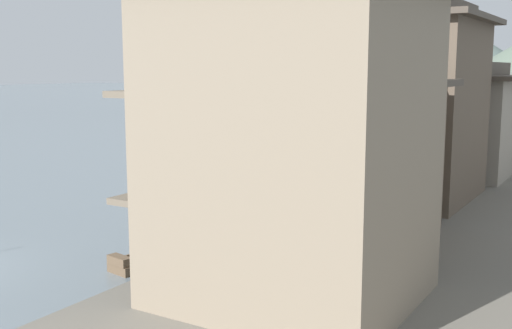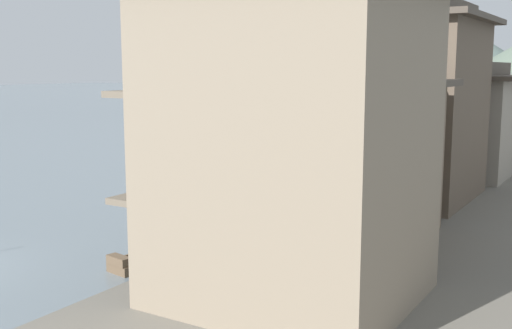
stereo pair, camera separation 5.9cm
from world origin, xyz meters
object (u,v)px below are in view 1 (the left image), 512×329
object	(u,v)px
boat_moored_third	(450,140)
house_waterfront_narrow	(468,120)
house_waterfront_tall	(424,103)
mooring_post_dock_near	(176,253)
mooring_post_dock_mid	(302,202)
stone_bridge	(458,95)
house_waterfront_nearest	(293,130)
mooring_post_dock_far	(368,178)
boat_moored_far	(182,250)
house_waterfront_second	(359,151)
boat_moored_second	(237,200)
boat_moored_nearest	(414,156)

from	to	relation	value
boat_moored_third	house_waterfront_narrow	bearing A→B (deg)	-73.52
house_waterfront_tall	mooring_post_dock_near	size ratio (longest dim) A/B	10.22
mooring_post_dock_mid	stone_bridge	distance (m)	56.16
house_waterfront_tall	house_waterfront_narrow	world-z (taller)	house_waterfront_tall
house_waterfront_nearest	mooring_post_dock_far	size ratio (longest dim) A/B	12.03
boat_moored_third	boat_moored_far	distance (m)	38.54
boat_moored_third	house_waterfront_second	bearing A→B (deg)	-80.81
boat_moored_far	house_waterfront_tall	distance (m)	12.97
boat_moored_third	boat_moored_far	size ratio (longest dim) A/B	0.86
house_waterfront_second	mooring_post_dock_far	world-z (taller)	house_waterfront_second
boat_moored_second	house_waterfront_narrow	xyz separation A→B (m)	(7.84, 11.30, 3.31)
boat_moored_nearest	house_waterfront_second	world-z (taller)	house_waterfront_second
house_waterfront_second	mooring_post_dock_near	size ratio (longest dim) A/B	7.61
mooring_post_dock_far	house_waterfront_second	bearing A→B (deg)	-70.81
boat_moored_far	house_waterfront_narrow	xyz separation A→B (m)	(5.18, 18.86, 3.43)
boat_moored_nearest	stone_bridge	bearing A→B (deg)	98.94
house_waterfront_narrow	mooring_post_dock_near	bearing A→B (deg)	-98.91
boat_moored_nearest	boat_moored_second	xyz separation A→B (m)	(-2.47, -19.29, 0.06)
house_waterfront_second	mooring_post_dock_near	world-z (taller)	house_waterfront_second
mooring_post_dock_far	boat_moored_far	bearing A→B (deg)	-98.17
house_waterfront_second	mooring_post_dock_mid	bearing A→B (deg)	147.19
house_waterfront_nearest	house_waterfront_second	bearing A→B (deg)	97.20
house_waterfront_nearest	house_waterfront_second	world-z (taller)	house_waterfront_nearest
mooring_post_dock_near	house_waterfront_narrow	bearing A→B (deg)	81.09
house_waterfront_second	boat_moored_nearest	bearing A→B (deg)	102.59
house_waterfront_nearest	boat_moored_second	bearing A→B (deg)	129.14
house_waterfront_narrow	boat_moored_nearest	bearing A→B (deg)	123.93
house_waterfront_narrow	house_waterfront_second	bearing A→B (deg)	-90.50
house_waterfront_nearest	mooring_post_dock_mid	world-z (taller)	house_waterfront_nearest
boat_moored_second	boat_moored_far	distance (m)	8.01
boat_moored_second	mooring_post_dock_near	bearing A→B (deg)	-66.21
stone_bridge	boat_moored_second	bearing A→B (deg)	-86.88
boat_moored_second	house_waterfront_second	world-z (taller)	house_waterfront_second
boat_moored_second	mooring_post_dock_mid	xyz separation A→B (m)	(4.48, -2.09, 0.79)
house_waterfront_second	stone_bridge	bearing A→B (deg)	100.43
boat_moored_nearest	stone_bridge	distance (m)	34.81
boat_moored_third	boat_moored_far	bearing A→B (deg)	-89.05
boat_moored_third	house_waterfront_nearest	bearing A→B (deg)	-81.11
boat_moored_far	house_waterfront_nearest	distance (m)	8.05
boat_moored_third	house_waterfront_second	size ratio (longest dim) A/B	0.75
boat_moored_second	house_waterfront_tall	size ratio (longest dim) A/B	0.48
boat_moored_nearest	mooring_post_dock_far	distance (m)	14.34
boat_moored_nearest	boat_moored_second	world-z (taller)	boat_moored_second
mooring_post_dock_far	stone_bridge	distance (m)	49.05
house_waterfront_second	mooring_post_dock_mid	size ratio (longest dim) A/B	6.90
boat_moored_third	mooring_post_dock_mid	xyz separation A→B (m)	(2.45, -33.06, 0.87)
house_waterfront_narrow	mooring_post_dock_mid	world-z (taller)	house_waterfront_narrow
boat_moored_nearest	mooring_post_dock_mid	xyz separation A→B (m)	(2.01, -21.37, 0.85)
house_waterfront_second	boat_moored_third	bearing A→B (deg)	99.19
boat_moored_far	house_waterfront_tall	world-z (taller)	house_waterfront_tall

